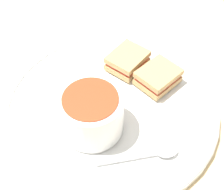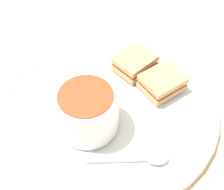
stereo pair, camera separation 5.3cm
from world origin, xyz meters
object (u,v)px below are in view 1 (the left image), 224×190
Objects in this scene: soup_bowl at (90,113)px; sandwich_half_far at (128,60)px; spoon at (160,152)px; sandwich_half_near at (158,77)px.

sandwich_half_far is at bearing 8.13° from soup_bowl.
sandwich_half_far reaches higher than spoon.
spoon is 1.24× the size of sandwich_half_near.
sandwich_half_near is (0.15, -0.05, -0.02)m from soup_bowl.
sandwich_half_near is 1.09× the size of sandwich_half_far.
spoon is 0.20m from sandwich_half_far.
soup_bowl is 0.15m from sandwich_half_near.
soup_bowl is 0.97× the size of spoon.
spoon is at bearing -83.21° from soup_bowl.
spoon is 1.34× the size of sandwich_half_far.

